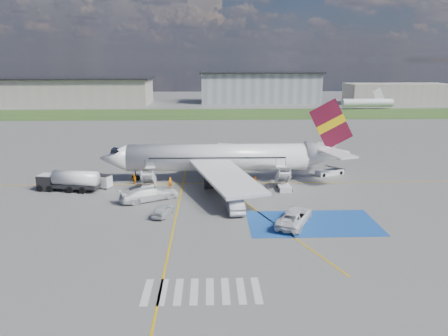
{
  "coord_description": "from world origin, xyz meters",
  "views": [
    {
      "loc": [
        -1.15,
        -48.19,
        17.22
      ],
      "look_at": [
        0.75,
        7.1,
        3.5
      ],
      "focal_mm": 35.0,
      "sensor_mm": 36.0,
      "label": 1
    }
  ],
  "objects_px": {
    "gpu_cart": "(103,182)",
    "van_white_a": "(295,214)",
    "car_silver_a": "(163,210)",
    "car_silver_b": "(235,205)",
    "van_white_b": "(149,192)",
    "belt_loader": "(330,172)",
    "fuel_tanker": "(69,182)",
    "airliner": "(228,157)"
  },
  "relations": [
    {
      "from": "van_white_a",
      "to": "van_white_b",
      "type": "relative_size",
      "value": 1.0
    },
    {
      "from": "airliner",
      "to": "van_white_a",
      "type": "distance_m",
      "value": 19.34
    },
    {
      "from": "fuel_tanker",
      "to": "van_white_b",
      "type": "bearing_deg",
      "value": -10.48
    },
    {
      "from": "car_silver_a",
      "to": "gpu_cart",
      "type": "bearing_deg",
      "value": -35.19
    },
    {
      "from": "car_silver_a",
      "to": "airliner",
      "type": "bearing_deg",
      "value": -102.34
    },
    {
      "from": "fuel_tanker",
      "to": "belt_loader",
      "type": "distance_m",
      "value": 38.25
    },
    {
      "from": "van_white_a",
      "to": "airliner",
      "type": "bearing_deg",
      "value": -44.89
    },
    {
      "from": "belt_loader",
      "to": "van_white_b",
      "type": "distance_m",
      "value": 28.67
    },
    {
      "from": "van_white_a",
      "to": "car_silver_b",
      "type": "bearing_deg",
      "value": -7.64
    },
    {
      "from": "gpu_cart",
      "to": "car_silver_b",
      "type": "height_order",
      "value": "gpu_cart"
    },
    {
      "from": "fuel_tanker",
      "to": "van_white_b",
      "type": "xyz_separation_m",
      "value": [
        11.41,
        -4.51,
        -0.07
      ]
    },
    {
      "from": "belt_loader",
      "to": "car_silver_a",
      "type": "bearing_deg",
      "value": -168.58
    },
    {
      "from": "gpu_cart",
      "to": "car_silver_b",
      "type": "bearing_deg",
      "value": -6.68
    },
    {
      "from": "van_white_a",
      "to": "car_silver_a",
      "type": "bearing_deg",
      "value": 13.88
    },
    {
      "from": "van_white_b",
      "to": "car_silver_b",
      "type": "bearing_deg",
      "value": -142.64
    },
    {
      "from": "gpu_cart",
      "to": "airliner",
      "type": "bearing_deg",
      "value": 35.63
    },
    {
      "from": "car_silver_a",
      "to": "van_white_a",
      "type": "xyz_separation_m",
      "value": [
        14.48,
        -2.93,
        0.39
      ]
    },
    {
      "from": "gpu_cart",
      "to": "car_silver_a",
      "type": "bearing_deg",
      "value": -26.91
    },
    {
      "from": "belt_loader",
      "to": "van_white_a",
      "type": "distance_m",
      "value": 22.5
    },
    {
      "from": "airliner",
      "to": "gpu_cart",
      "type": "xyz_separation_m",
      "value": [
        -17.39,
        -3.66,
        -2.55
      ]
    },
    {
      "from": "airliner",
      "to": "van_white_b",
      "type": "xyz_separation_m",
      "value": [
        -10.23,
        -9.39,
        -2.27
      ]
    },
    {
      "from": "airliner",
      "to": "car_silver_b",
      "type": "xyz_separation_m",
      "value": [
        0.28,
        -14.04,
        -2.55
      ]
    },
    {
      "from": "gpu_cart",
      "to": "car_silver_a",
      "type": "height_order",
      "value": "gpu_cart"
    },
    {
      "from": "airliner",
      "to": "van_white_b",
      "type": "relative_size",
      "value": 6.45
    },
    {
      "from": "gpu_cart",
      "to": "van_white_a",
      "type": "distance_m",
      "value": 27.9
    },
    {
      "from": "car_silver_b",
      "to": "fuel_tanker",
      "type": "bearing_deg",
      "value": -27.16
    },
    {
      "from": "fuel_tanker",
      "to": "gpu_cart",
      "type": "height_order",
      "value": "fuel_tanker"
    },
    {
      "from": "fuel_tanker",
      "to": "car_silver_a",
      "type": "height_order",
      "value": "fuel_tanker"
    },
    {
      "from": "car_silver_b",
      "to": "van_white_b",
      "type": "height_order",
      "value": "van_white_b"
    },
    {
      "from": "airliner",
      "to": "gpu_cart",
      "type": "distance_m",
      "value": 17.95
    },
    {
      "from": "belt_loader",
      "to": "car_silver_a",
      "type": "xyz_separation_m",
      "value": [
        -23.89,
        -17.49,
        0.31
      ]
    },
    {
      "from": "fuel_tanker",
      "to": "car_silver_b",
      "type": "height_order",
      "value": "fuel_tanker"
    },
    {
      "from": "fuel_tanker",
      "to": "car_silver_b",
      "type": "bearing_deg",
      "value": -11.58
    },
    {
      "from": "gpu_cart",
      "to": "car_silver_b",
      "type": "xyz_separation_m",
      "value": [
        17.67,
        -10.38,
        0.0
      ]
    },
    {
      "from": "gpu_cart",
      "to": "belt_loader",
      "type": "relative_size",
      "value": 0.53
    },
    {
      "from": "car_silver_b",
      "to": "van_white_a",
      "type": "distance_m",
      "value": 7.41
    },
    {
      "from": "car_silver_a",
      "to": "van_white_b",
      "type": "relative_size",
      "value": 0.69
    },
    {
      "from": "airliner",
      "to": "belt_loader",
      "type": "distance_m",
      "value": 16.36
    },
    {
      "from": "gpu_cart",
      "to": "car_silver_a",
      "type": "distance_m",
      "value": 14.84
    },
    {
      "from": "gpu_cart",
      "to": "belt_loader",
      "type": "height_order",
      "value": "gpu_cart"
    },
    {
      "from": "car_silver_a",
      "to": "belt_loader",
      "type": "bearing_deg",
      "value": -128.31
    },
    {
      "from": "gpu_cart",
      "to": "belt_loader",
      "type": "distance_m",
      "value": 33.83
    }
  ]
}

